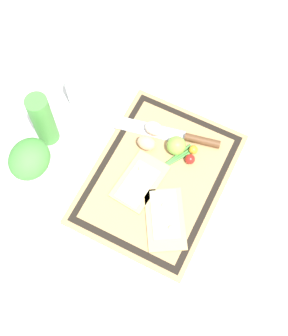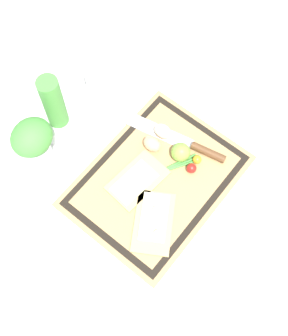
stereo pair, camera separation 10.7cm
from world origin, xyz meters
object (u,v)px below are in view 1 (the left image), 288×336
at_px(cherry_tomato_red, 190,159).
at_px(herb_glass, 33,165).
at_px(pizza_slice_near, 165,218).
at_px(pizza_slice_far, 139,182).
at_px(egg_brown, 146,143).
at_px(herb_pot, 48,134).
at_px(knife, 184,137).
at_px(cherry_tomato_yellow, 193,150).
at_px(egg_pink, 154,129).
at_px(sauce_jar, 80,92).
at_px(lime, 176,146).

relative_size(cherry_tomato_red, herb_glass, 0.14).
xyz_separation_m(pizza_slice_near, pizza_slice_far, (0.06, 0.11, 0.00)).
height_order(pizza_slice_far, cherry_tomato_red, cherry_tomato_red).
bearing_deg(herb_glass, egg_brown, -42.97).
xyz_separation_m(pizza_slice_near, herb_pot, (0.05, 0.37, 0.07)).
height_order(pizza_slice_far, knife, pizza_slice_far).
bearing_deg(herb_pot, pizza_slice_near, -97.89).
relative_size(pizza_slice_far, cherry_tomato_yellow, 6.79).
bearing_deg(pizza_slice_far, knife, -16.37).
bearing_deg(egg_pink, herb_glass, 142.87).
bearing_deg(pizza_slice_far, sauce_jar, 59.57).
relative_size(egg_brown, egg_pink, 1.00).
height_order(knife, herb_glass, herb_glass).
xyz_separation_m(egg_brown, sauce_jar, (0.05, 0.24, 0.01)).
height_order(pizza_slice_near, herb_pot, herb_pot).
xyz_separation_m(egg_pink, lime, (-0.02, -0.08, 0.01)).
bearing_deg(egg_pink, cherry_tomato_red, -106.33).
relative_size(knife, herb_glass, 1.50).
distance_m(pizza_slice_far, egg_pink, 0.16).
bearing_deg(herb_glass, pizza_slice_near, -81.01).
bearing_deg(cherry_tomato_red, lime, 73.28).
bearing_deg(pizza_slice_far, herb_glass, 115.82).
xyz_separation_m(pizza_slice_far, cherry_tomato_yellow, (0.15, -0.09, 0.01)).
xyz_separation_m(pizza_slice_near, cherry_tomato_red, (0.18, 0.01, 0.01)).
bearing_deg(pizza_slice_near, pizza_slice_far, 60.34).
relative_size(pizza_slice_near, lime, 3.70).
bearing_deg(cherry_tomato_red, egg_brown, 95.28).
relative_size(knife, cherry_tomato_red, 10.99).
distance_m(egg_brown, lime, 0.08).
bearing_deg(egg_brown, cherry_tomato_yellow, -70.97).
xyz_separation_m(cherry_tomato_red, herb_pot, (-0.13, 0.36, 0.06)).
bearing_deg(knife, herb_glass, 135.13).
height_order(egg_pink, lime, lime).
height_order(lime, sauce_jar, sauce_jar).
bearing_deg(egg_brown, pizza_slice_near, -140.33).
xyz_separation_m(knife, cherry_tomato_yellow, (-0.03, -0.04, 0.00)).
bearing_deg(herb_glass, herb_pot, 14.08).
distance_m(pizza_slice_near, herb_pot, 0.38).
relative_size(lime, herb_pot, 0.21).
xyz_separation_m(egg_brown, lime, (0.03, -0.08, 0.01)).
distance_m(pizza_slice_near, egg_brown, 0.22).
height_order(lime, cherry_tomato_red, lime).
distance_m(herb_pot, sauce_jar, 0.17).
relative_size(egg_brown, lime, 1.00).
relative_size(egg_pink, cherry_tomato_red, 1.92).
distance_m(pizza_slice_near, knife, 0.24).
relative_size(lime, sauce_jar, 0.48).
relative_size(pizza_slice_near, cherry_tomato_yellow, 7.90).
bearing_deg(egg_brown, knife, -50.18).
height_order(knife, cherry_tomato_yellow, cherry_tomato_yellow).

